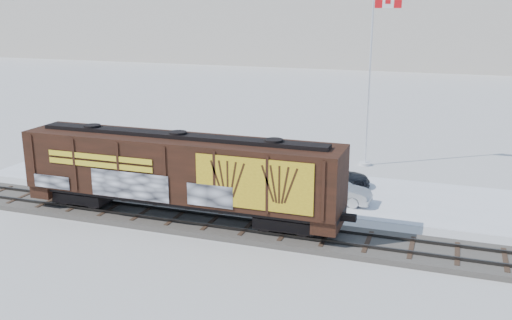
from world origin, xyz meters
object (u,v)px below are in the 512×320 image
at_px(hopper_railcar, 179,170).
at_px(car_white, 335,191).
at_px(flagpole, 370,103).
at_px(car_dark, 333,177).
at_px(car_silver, 172,171).

height_order(hopper_railcar, car_white, hopper_railcar).
distance_m(flagpole, car_dark, 7.08).
relative_size(car_white, car_dark, 0.91).
relative_size(flagpole, car_dark, 2.62).
bearing_deg(car_white, car_silver, 90.48).
bearing_deg(flagpole, hopper_railcar, -117.70).
height_order(flagpole, car_dark, flagpole).
bearing_deg(car_silver, car_dark, -55.15).
distance_m(car_silver, car_white, 10.57).
bearing_deg(hopper_railcar, flagpole, 62.30).
distance_m(hopper_railcar, car_dark, 10.81).
bearing_deg(car_dark, hopper_railcar, 123.37).
xyz_separation_m(car_white, car_dark, (-0.70, 2.84, -0.02)).
bearing_deg(hopper_railcar, car_dark, 53.41).
bearing_deg(car_white, flagpole, -1.78).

